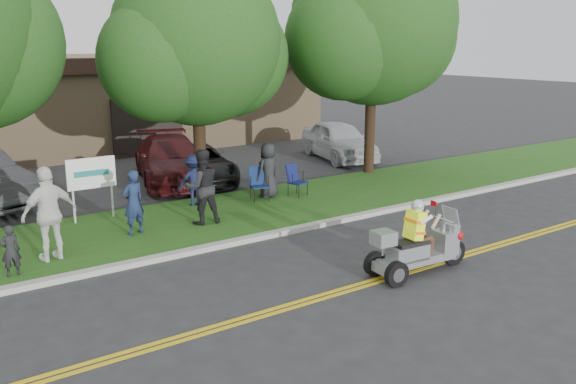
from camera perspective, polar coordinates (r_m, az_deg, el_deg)
ground at (r=12.42m, az=5.09°, el=-8.04°), size 120.00×120.00×0.00m
centerline_near at (r=12.01m, az=6.88°, el=-8.84°), size 60.00×0.10×0.01m
centerline_far at (r=12.12m, az=6.37°, el=-8.61°), size 60.00×0.10×0.01m
curb at (r=14.72m, az=-2.51°, el=-4.18°), size 60.00×0.25×0.12m
grass_verge at (r=16.51m, az=-6.50°, el=-2.26°), size 60.00×4.00×0.10m
commercial_building at (r=29.46m, az=-16.05°, el=8.32°), size 18.00×8.20×4.00m
tree_mid at (r=17.92m, az=-8.47°, el=13.16°), size 5.88×4.80×7.05m
tree_right at (r=21.47m, az=8.03°, el=14.87°), size 6.86×5.60×8.07m
business_sign at (r=16.41m, az=-17.92°, el=1.38°), size 1.25×0.06×1.75m
trike_scooter at (r=12.68m, az=11.96°, el=-5.17°), size 2.42×0.84×1.58m
lawn_chair_a at (r=17.83m, az=-2.79°, el=1.01°), size 0.63×0.64×0.96m
lawn_chair_b at (r=18.29m, az=0.65°, el=1.34°), size 0.64×0.65×0.95m
spectator_adult_left at (r=15.01m, az=-14.28°, el=-0.94°), size 0.65×0.51×1.57m
spectator_adult_mid at (r=15.52m, az=-8.08°, el=0.50°), size 1.02×0.84×1.92m
spectator_adult_right at (r=13.73m, az=-21.42°, el=-1.90°), size 1.26×0.71×2.02m
spectator_chair_a at (r=17.33m, az=-8.80°, el=1.11°), size 1.02×0.70×1.46m
spectator_chair_b at (r=18.02m, az=-1.85°, el=2.05°), size 0.90×0.70×1.63m
child_left at (r=13.22m, az=-24.54°, el=-5.01°), size 0.39×0.26×1.05m
parked_car_mid at (r=20.72m, az=-8.48°, el=2.60°), size 2.97×4.74×1.22m
parked_car_right at (r=20.89m, az=-10.88°, el=2.98°), size 3.44×5.55×1.50m
parked_car_far_right at (r=24.56m, az=4.78°, el=4.84°), size 2.83×4.77×1.52m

